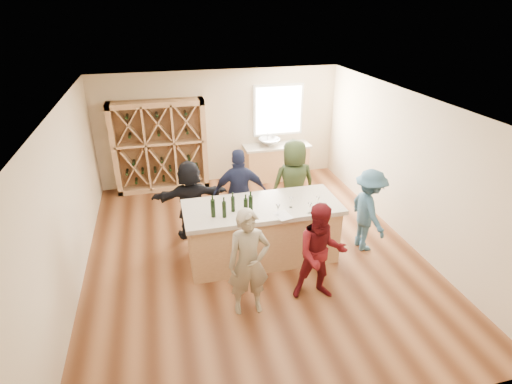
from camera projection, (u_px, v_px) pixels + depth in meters
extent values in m
cube|color=brown|center=(253.00, 254.00, 7.53)|extent=(6.00, 7.00, 0.10)
cube|color=white|center=(253.00, 101.00, 6.26)|extent=(6.00, 7.00, 0.10)
cube|color=beige|center=(220.00, 127.00, 9.99)|extent=(6.00, 0.10, 2.80)
cube|color=beige|center=(341.00, 337.00, 3.80)|extent=(6.00, 0.10, 2.80)
cube|color=beige|center=(64.00, 204.00, 6.23)|extent=(0.10, 7.00, 2.80)
cube|color=beige|center=(409.00, 168.00, 7.56)|extent=(0.10, 7.00, 2.80)
cube|color=white|center=(278.00, 110.00, 10.09)|extent=(1.30, 0.06, 1.30)
cube|color=white|center=(279.00, 110.00, 10.06)|extent=(1.18, 0.01, 1.18)
cube|color=tan|center=(160.00, 147.00, 9.55)|extent=(2.20, 0.45, 2.20)
cube|color=tan|center=(276.00, 163.00, 10.41)|extent=(1.60, 0.58, 0.86)
cube|color=#B8AB97|center=(277.00, 146.00, 10.21)|extent=(1.70, 0.62, 0.06)
imported|color=silver|center=(269.00, 142.00, 10.12)|extent=(0.54, 0.54, 0.19)
cylinder|color=silver|center=(267.00, 138.00, 10.25)|extent=(0.02, 0.02, 0.30)
cube|color=tan|center=(262.00, 234.00, 7.15)|extent=(2.60, 1.00, 1.00)
cube|color=#B8AB97|center=(262.00, 207.00, 6.91)|extent=(2.72, 1.12, 0.08)
cylinder|color=black|center=(213.00, 208.00, 6.46)|extent=(0.09, 0.09, 0.31)
cylinder|color=black|center=(224.00, 210.00, 6.46)|extent=(0.09, 0.09, 0.28)
cylinder|color=black|center=(233.00, 204.00, 6.64)|extent=(0.09, 0.09, 0.27)
cylinder|color=black|center=(246.00, 207.00, 6.53)|extent=(0.08, 0.08, 0.29)
cylinder|color=black|center=(251.00, 204.00, 6.60)|extent=(0.10, 0.10, 0.30)
cone|color=white|center=(278.00, 210.00, 6.54)|extent=(0.08, 0.08, 0.19)
cone|color=white|center=(310.00, 208.00, 6.60)|extent=(0.08, 0.08, 0.18)
cone|color=white|center=(291.00, 203.00, 6.78)|extent=(0.09, 0.09, 0.18)
cone|color=white|center=(318.00, 202.00, 6.83)|extent=(0.07, 0.07, 0.16)
cube|color=white|center=(245.00, 219.00, 6.46)|extent=(0.33, 0.38, 0.00)
cube|color=white|center=(283.00, 215.00, 6.57)|extent=(0.30, 0.36, 0.00)
cube|color=white|center=(319.00, 209.00, 6.77)|extent=(0.32, 0.36, 0.00)
imported|color=gray|center=(249.00, 263.00, 5.76)|extent=(0.64, 0.47, 1.71)
imported|color=#590F14|center=(321.00, 253.00, 6.05)|extent=(0.86, 0.57, 1.63)
imported|color=#335972|center=(368.00, 211.00, 7.31)|extent=(0.48, 1.03, 1.59)
imported|color=#191E38|center=(240.00, 193.00, 7.72)|extent=(1.10, 0.65, 1.79)
imported|color=#263319|center=(293.00, 184.00, 8.04)|extent=(0.90, 0.59, 1.85)
imported|color=black|center=(191.00, 200.00, 7.70)|extent=(1.48, 0.53, 1.59)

